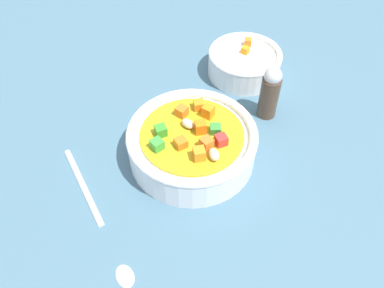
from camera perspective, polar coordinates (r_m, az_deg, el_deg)
ground_plane at (r=57.22cm, az=0.00°, el=-2.41°), size 140.00×140.00×2.00cm
soup_bowl_main at (r=54.24cm, az=0.01°, el=0.19°), size 18.20×18.20×6.53cm
spoon at (r=51.89cm, az=-14.07°, el=-9.74°), size 11.84×21.24×0.89cm
side_bowl_small at (r=69.47cm, az=7.74°, el=11.87°), size 12.71×12.71×5.14cm
pepper_shaker at (r=60.61cm, az=11.41°, el=7.47°), size 3.00×3.00×9.06cm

